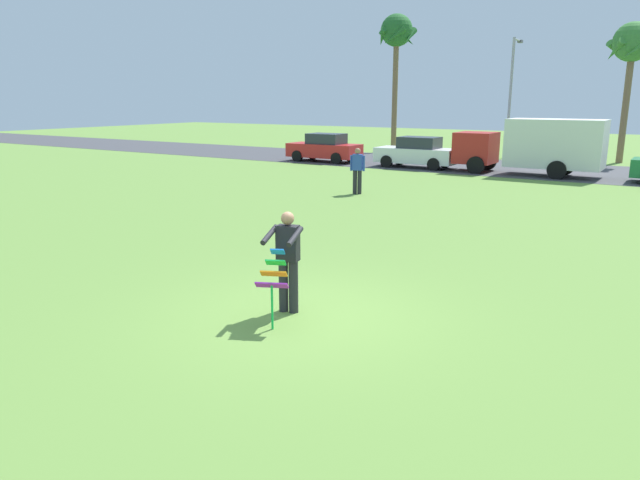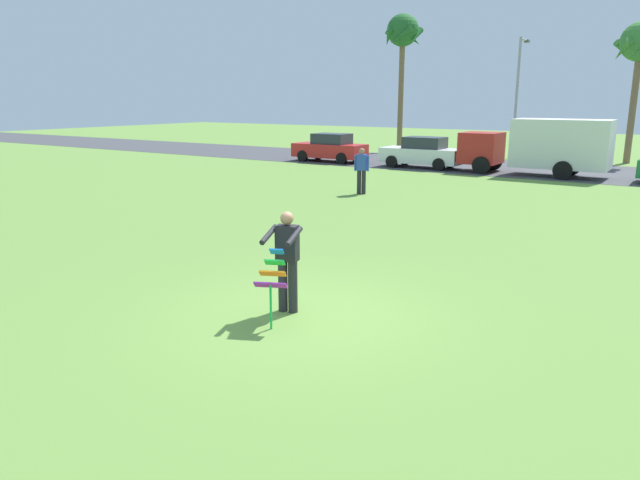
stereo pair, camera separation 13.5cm
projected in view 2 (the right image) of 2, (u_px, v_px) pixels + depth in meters
The scene contains 11 objects.
ground_plane at pixel (304, 314), 9.93m from camera, with size 120.00×120.00×0.00m, color olive.
road_strip at pixel (573, 172), 29.12m from camera, with size 120.00×8.00×0.01m, color #424247.
person_kite_flyer at pixel (287, 258), 9.82m from camera, with size 0.65×0.74×1.73m.
kite_held at pixel (273, 276), 9.26m from camera, with size 0.60×0.72×1.20m.
parked_car_red at pixel (330, 148), 33.68m from camera, with size 4.20×1.84×1.60m.
parked_car_white at pixel (422, 153), 30.69m from camera, with size 4.20×1.84×1.60m.
parked_truck_red_cab at pixel (542, 145), 27.38m from camera, with size 6.72×2.16×2.62m.
palm_tree_left_near at pixel (403, 37), 38.92m from camera, with size 2.58×2.71×8.97m.
palm_tree_right_near at pixel (640, 47), 31.60m from camera, with size 2.58×2.71×7.56m.
streetlight_pole at pixel (518, 90), 34.89m from camera, with size 0.24×1.65×7.00m.
person_walker_near at pixel (362, 169), 22.20m from camera, with size 0.55×0.31×1.73m.
Camera 2 is at (5.31, -7.71, 3.53)m, focal length 33.13 mm.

